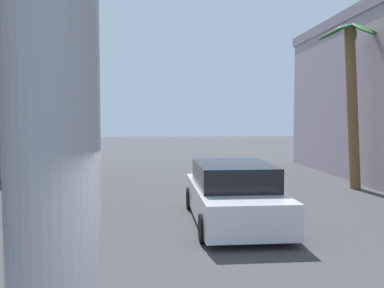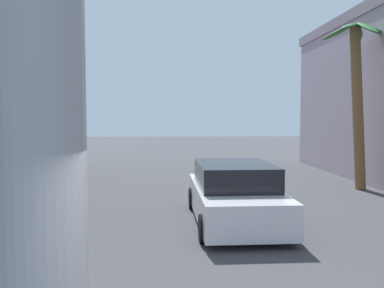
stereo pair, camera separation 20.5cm
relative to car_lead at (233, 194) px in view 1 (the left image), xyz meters
name	(u,v)px [view 1 (the left image)]	position (x,y,z in m)	size (l,w,h in m)	color
ground_plane	(182,205)	(-1.21, 2.21, -0.74)	(91.09, 91.09, 0.00)	#424244
car_lead	(233,194)	(0.00, 0.00, 0.00)	(2.20, 5.01, 1.56)	black
palm_tree_mid_right	(352,91)	(5.50, 4.93, 3.01)	(2.41, 2.47, 6.35)	brown
pedestrian_far_left	(44,162)	(-6.38, 6.00, 0.28)	(0.40, 0.40, 1.74)	black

